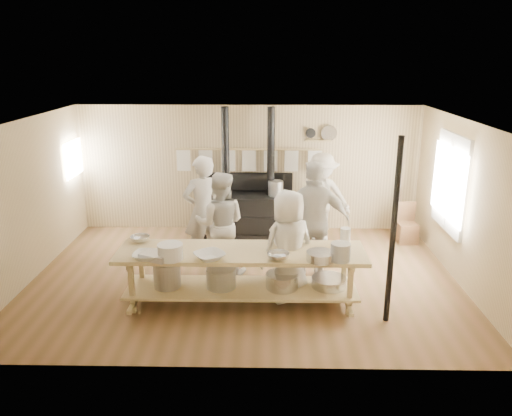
% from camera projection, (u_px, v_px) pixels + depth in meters
% --- Properties ---
extents(ground, '(7.00, 7.00, 0.00)m').
position_uv_depth(ground, '(244.00, 277.00, 8.34)').
color(ground, brown).
rests_on(ground, ground).
extents(room_shell, '(7.00, 7.00, 7.00)m').
position_uv_depth(room_shell, '(243.00, 183.00, 7.85)').
color(room_shell, tan).
rests_on(room_shell, ground).
extents(window_right, '(0.09, 1.50, 1.65)m').
position_uv_depth(window_right, '(451.00, 183.00, 8.40)').
color(window_right, beige).
rests_on(window_right, ground).
extents(left_opening, '(0.00, 0.90, 0.90)m').
position_uv_depth(left_opening, '(74.00, 159.00, 9.84)').
color(left_opening, white).
rests_on(left_opening, ground).
extents(stove, '(1.90, 0.75, 2.60)m').
position_uv_depth(stove, '(248.00, 210.00, 10.20)').
color(stove, black).
rests_on(stove, ground).
extents(towel_rail, '(3.00, 0.04, 0.47)m').
position_uv_depth(towel_rail, '(249.00, 157.00, 10.17)').
color(towel_rail, tan).
rests_on(towel_rail, ground).
extents(back_wall_shelf, '(0.63, 0.14, 0.32)m').
position_uv_depth(back_wall_shelf, '(321.00, 135.00, 10.04)').
color(back_wall_shelf, tan).
rests_on(back_wall_shelf, ground).
extents(prep_table, '(3.60, 0.90, 0.85)m').
position_uv_depth(prep_table, '(241.00, 271.00, 7.32)').
color(prep_table, tan).
rests_on(prep_table, ground).
extents(support_post, '(0.08, 0.08, 2.60)m').
position_uv_depth(support_post, '(393.00, 233.00, 6.62)').
color(support_post, black).
rests_on(support_post, ground).
extents(cook_far_left, '(0.85, 0.74, 1.95)m').
position_uv_depth(cook_far_left, '(203.00, 211.00, 8.62)').
color(cook_far_left, beige).
rests_on(cook_far_left, ground).
extents(cook_left, '(0.88, 0.70, 1.76)m').
position_uv_depth(cook_left, '(220.00, 224.00, 8.27)').
color(cook_left, beige).
rests_on(cook_left, ground).
extents(cook_center, '(0.99, 0.87, 1.71)m').
position_uv_depth(cook_center, '(288.00, 247.00, 7.36)').
color(cook_center, beige).
rests_on(cook_center, ground).
extents(cook_right, '(1.18, 0.53, 1.98)m').
position_uv_depth(cook_right, '(314.00, 222.00, 8.01)').
color(cook_right, beige).
rests_on(cook_right, ground).
extents(cook_by_window, '(1.20, 0.76, 1.76)m').
position_uv_depth(cook_by_window, '(321.00, 197.00, 9.79)').
color(cook_by_window, beige).
rests_on(cook_by_window, ground).
extents(chair, '(0.38, 0.38, 0.79)m').
position_uv_depth(chair, '(407.00, 231.00, 9.85)').
color(chair, brown).
rests_on(chair, ground).
extents(bowl_white_a, '(0.40, 0.40, 0.09)m').
position_uv_depth(bowl_white_a, '(147.00, 256.00, 6.92)').
color(bowl_white_a, white).
rests_on(bowl_white_a, prep_table).
extents(bowl_steel_a, '(0.41, 0.41, 0.09)m').
position_uv_depth(bowl_steel_a, '(140.00, 239.00, 7.56)').
color(bowl_steel_a, silver).
rests_on(bowl_steel_a, prep_table).
extents(bowl_white_b, '(0.57, 0.57, 0.10)m').
position_uv_depth(bowl_white_b, '(209.00, 256.00, 6.90)').
color(bowl_white_b, white).
rests_on(bowl_white_b, prep_table).
extents(bowl_steel_b, '(0.37, 0.37, 0.10)m').
position_uv_depth(bowl_steel_b, '(278.00, 256.00, 6.90)').
color(bowl_steel_b, silver).
rests_on(bowl_steel_b, prep_table).
extents(roasting_pan, '(0.47, 0.40, 0.09)m').
position_uv_depth(roasting_pan, '(156.00, 256.00, 6.92)').
color(roasting_pan, '#B2B2B7').
rests_on(roasting_pan, prep_table).
extents(mixing_bowl_large, '(0.48, 0.48, 0.12)m').
position_uv_depth(mixing_bowl_large, '(320.00, 256.00, 6.87)').
color(mixing_bowl_large, silver).
rests_on(mixing_bowl_large, prep_table).
extents(bucket_galv, '(0.36, 0.36, 0.25)m').
position_uv_depth(bucket_galv, '(341.00, 252.00, 6.85)').
color(bucket_galv, gray).
rests_on(bucket_galv, prep_table).
extents(deep_bowl_enamel, '(0.44, 0.44, 0.22)m').
position_uv_depth(deep_bowl_enamel, '(170.00, 252.00, 6.90)').
color(deep_bowl_enamel, white).
rests_on(deep_bowl_enamel, prep_table).
extents(pitcher, '(0.19, 0.19, 0.24)m').
position_uv_depth(pitcher, '(345.00, 236.00, 7.47)').
color(pitcher, white).
rests_on(pitcher, prep_table).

